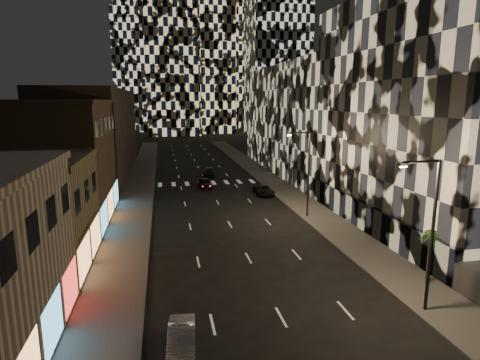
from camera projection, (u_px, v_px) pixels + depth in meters
name	position (u px, v px, depth m)	size (l,w,h in m)	color
sidewalk_left	(139.00, 185.00, 58.89)	(4.00, 120.00, 0.15)	#47443F
sidewalk_right	(271.00, 180.00, 62.62)	(4.00, 120.00, 0.15)	#47443F
curb_left	(154.00, 184.00, 59.28)	(0.20, 120.00, 0.15)	#4C4C47
curb_right	(258.00, 180.00, 62.23)	(0.20, 120.00, 0.15)	#4C4C47
retail_tan	(16.00, 218.00, 28.90)	(10.00, 10.00, 8.00)	olive
retail_brown	(57.00, 164.00, 40.54)	(10.00, 15.00, 12.00)	#4B3B2A
retail_filler_left	(97.00, 133.00, 65.86)	(10.00, 40.00, 14.00)	#4B3B2A
midrise_right	(446.00, 115.00, 37.79)	(16.00, 25.00, 22.00)	#232326
midrise_base	(365.00, 216.00, 38.22)	(0.60, 25.00, 3.00)	#383838
midrise_filler_right	(316.00, 120.00, 69.47)	(16.00, 40.00, 18.00)	#232326
streetlight_near	(429.00, 225.00, 22.77)	(2.55, 0.25, 9.00)	black
streetlight_far	(306.00, 168.00, 42.02)	(2.55, 0.25, 9.00)	black
car_silver_parked	(182.00, 339.00, 20.03)	(1.36, 3.89, 1.28)	#A2A1A7
car_dark_midlane	(205.00, 183.00, 57.39)	(1.63, 4.06, 1.38)	black
car_dark_oncoming	(209.00, 171.00, 66.82)	(1.96, 4.81, 1.40)	black
car_dark_rightlane	(264.00, 190.00, 52.98)	(2.10, 4.54, 1.26)	black
palm_tree	(431.00, 240.00, 26.45)	(1.92, 1.90, 3.76)	#47331E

